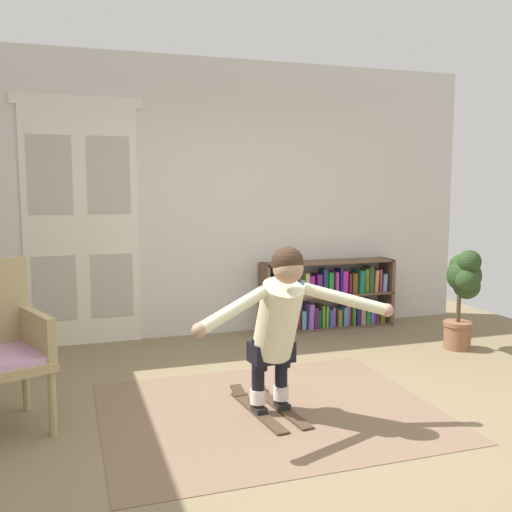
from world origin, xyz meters
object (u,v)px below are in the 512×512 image
Objects in this scene: bookshelf at (327,297)px; potted_plant at (464,286)px; person_skier at (279,318)px; skis_pair at (268,407)px.

potted_plant is (0.89, -1.18, 0.27)m from bookshelf.
bookshelf is 2.67m from person_skier.
skis_pair is 0.71m from person_skier.
skis_pair is 0.60× the size of person_skier.
skis_pair is (-1.43, -2.06, -0.32)m from bookshelf.
skis_pair is (-2.32, -0.88, -0.60)m from potted_plant.
bookshelf is 1.50m from potted_plant.
potted_plant is at bearing 20.71° from skis_pair.
bookshelf is at bearing 55.17° from skis_pair.
potted_plant is 0.69× the size of person_skier.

